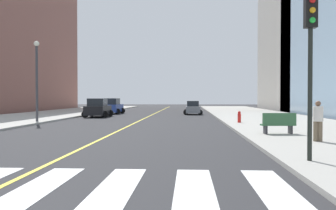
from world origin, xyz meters
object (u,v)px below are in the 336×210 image
traffic_light_near_corner (311,45)px  fire_hydrant (239,117)px  park_bench (278,124)px  street_lamp (37,73)px  car_gray_third (193,108)px  pedestrian_waiting_east (318,119)px  car_black_second (98,108)px  car_blue_nearest (112,107)px

traffic_light_near_corner → fire_hydrant: size_ratio=5.68×
park_bench → street_lamp: size_ratio=0.28×
park_bench → street_lamp: bearing=55.5°
traffic_light_near_corner → fire_hydrant: (0.24, 17.31, -3.11)m
street_lamp → fire_hydrant: bearing=-2.5°
car_gray_third → fire_hydrant: car_gray_third is taller
pedestrian_waiting_east → fire_hydrant: pedestrian_waiting_east is taller
car_gray_third → traffic_light_near_corner: size_ratio=0.74×
car_black_second → street_lamp: 10.27m
car_gray_third → car_black_second: bearing=32.7°
car_gray_third → traffic_light_near_corner: 34.31m
fire_hydrant → street_lamp: size_ratio=0.14×
car_blue_nearest → traffic_light_near_corner: bearing=-66.9°
street_lamp → car_black_second: bearing=73.9°
street_lamp → car_blue_nearest: bearing=81.4°
car_blue_nearest → street_lamp: 17.72m
car_black_second → fire_hydrant: 16.95m
car_gray_third → street_lamp: bearing=50.8°
car_blue_nearest → car_gray_third: size_ratio=1.21×
traffic_light_near_corner → park_bench: (1.07, 8.39, -3.00)m
car_blue_nearest → car_black_second: car_blue_nearest is taller
car_black_second → traffic_light_near_corner: size_ratio=0.89×
car_black_second → park_bench: car_black_second is taller
car_blue_nearest → fire_hydrant: (13.72, -17.96, -0.36)m
car_gray_third → street_lamp: street_lamp is taller
car_blue_nearest → fire_hydrant: car_blue_nearest is taller
traffic_light_near_corner → park_bench: traffic_light_near_corner is taller
car_black_second → fire_hydrant: size_ratio=5.03×
traffic_light_near_corner → car_blue_nearest: bearing=-69.1°
fire_hydrant → car_black_second: bearing=143.4°
car_black_second → street_lamp: (-2.72, -9.39, 3.14)m
car_black_second → car_gray_third: bearing=32.5°
traffic_light_near_corner → fire_hydrant: 17.59m
park_bench → pedestrian_waiting_east: 3.45m
park_bench → pedestrian_waiting_east: pedestrian_waiting_east is taller
car_black_second → pedestrian_waiting_east: 27.10m
car_blue_nearest → fire_hydrant: bearing=-50.5°
car_black_second → street_lamp: bearing=-106.7°
car_blue_nearest → car_gray_third: bearing=-4.6°
car_black_second → pedestrian_waiting_east: size_ratio=2.50×
car_black_second → pedestrian_waiting_east: car_black_second is taller
car_gray_third → traffic_light_near_corner: traffic_light_near_corner is taller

